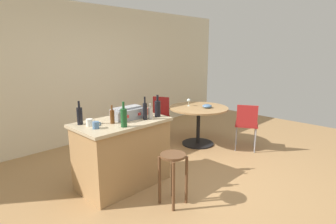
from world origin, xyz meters
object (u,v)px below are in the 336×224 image
Objects in this scene: toolbox at (127,113)px; serving_bowl at (207,106)px; dining_table at (198,116)px; wine_glass at (189,101)px; folding_chair_near at (159,115)px; cup_1 at (147,111)px; bottle_2 at (80,115)px; bottle_5 at (150,113)px; folding_chair_far at (247,123)px; bottle_4 at (112,116)px; bottle_1 at (124,117)px; cup_0 at (96,125)px; cup_2 at (90,122)px; wooden_stool at (173,169)px; kitchen_island at (123,153)px; bottle_0 at (158,108)px; bottle_3 at (145,111)px.

serving_bowl is at bearing 2.24° from toolbox.
dining_table is 0.36m from wine_glass.
cup_1 is (-1.24, -1.04, 0.44)m from folding_chair_near.
folding_chair_near is 2.40m from bottle_2.
folding_chair_far is at bearing -10.56° from bottle_5.
bottle_2 is at bearing 141.53° from bottle_4.
folding_chair_near is 2.22m from bottle_4.
bottle_4 is at bearing -175.09° from cup_1.
toolbox is at bearing 46.30° from bottle_1.
cup_1 is at bearing 60.19° from bottle_5.
cup_0 is (-0.77, 0.12, -0.04)m from bottle_5.
bottle_5 is 1.80× the size of cup_2.
cup_2 reaches higher than serving_bowl.
bottle_1 is at bearing -173.21° from bottle_5.
bottle_5 is 1.85× the size of cup_0.
wooden_stool is 2.10× the size of bottle_2.
kitchen_island is 3.98× the size of bottle_0.
bottle_5 is 1.76m from wine_glass.
folding_chair_far is at bearing -15.04° from toolbox.
bottle_5 is 1.76m from serving_bowl.
kitchen_island is 1.94× the size of wooden_stool.
folding_chair_far is at bearing -12.38° from bottle_4.
wine_glass is at bearing -67.56° from folding_chair_near.
cup_0 is at bearing -173.09° from cup_1.
bottle_1 is (-0.27, -0.28, 0.04)m from toolbox.
bottle_1 is 0.44m from cup_2.
kitchen_island is 2.44m from folding_chair_far.
bottle_0 is 2.61× the size of cup_2.
cup_0 reaches higher than folding_chair_far.
toolbox reaches higher than folding_chair_far.
bottle_0 is 0.99× the size of bottle_1.
folding_chair_far reaches higher than wooden_stool.
folding_chair_near is 1.06m from serving_bowl.
bottle_3 is at bearing -139.45° from folding_chair_near.
dining_table is at bearing 4.02° from cup_2.
kitchen_island is 0.64m from bottle_1.
toolbox is at bearing -177.76° from serving_bowl.
bottle_4 reaches higher than toolbox.
bottle_5 is at bearing -29.06° from kitchen_island.
cup_2 is at bearing 120.06° from wooden_stool.
dining_table is 6.27× the size of serving_bowl.
folding_chair_far is 2.82× the size of bottle_0.
cup_1 is (0.62, 0.29, -0.07)m from bottle_1.
wooden_stool is 5.36× the size of cup_2.
bottle_0 reaches higher than cup_1.
serving_bowl is at bearing 10.16° from bottle_0.
dining_table is 2.22m from bottle_4.
wine_glass is at bearing 105.34° from serving_bowl.
folding_chair_far is 7.53× the size of cup_0.
bottle_0 is 1.72× the size of serving_bowl.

